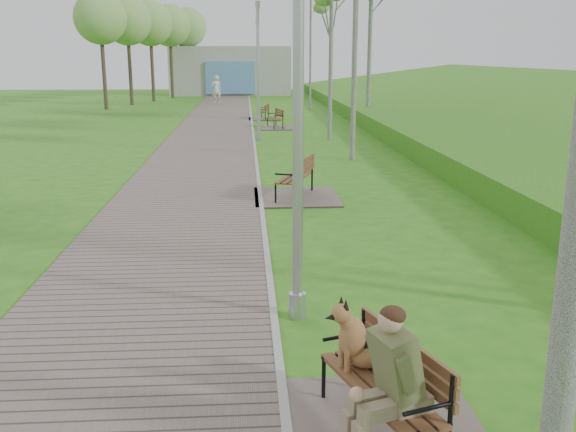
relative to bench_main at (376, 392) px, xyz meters
name	(u,v)px	position (x,y,z in m)	size (l,w,h in m)	color
ground	(286,430)	(-0.78, 0.18, -0.45)	(120.00, 120.00, 0.00)	#2B6E19
walkway	(211,137)	(-2.53, 21.68, -0.43)	(3.50, 67.00, 0.04)	#6C5D57
kerb	(253,136)	(-0.78, 21.68, -0.43)	(0.10, 67.00, 0.05)	#999993
embankment	(550,139)	(11.22, 20.18, -0.45)	(14.00, 70.00, 1.60)	#539425
building_north	(231,71)	(-2.28, 51.15, 1.54)	(10.00, 5.20, 4.00)	#9E9E99
bench_main	(376,392)	(0.00, 0.00, 0.00)	(1.85, 2.05, 1.61)	#6C5D57
bench_second	(295,189)	(0.04, 9.94, -0.22)	(1.99, 2.21, 1.22)	#6C5D57
bench_third	(275,124)	(0.28, 24.95, -0.25)	(1.78, 1.97, 1.09)	#6C5D57
bench_far	(264,116)	(-0.14, 29.15, -0.27)	(1.63, 1.81, 1.00)	#6C5D57
lamp_post_near	(298,105)	(-0.47, 2.75, 2.30)	(0.23, 0.23, 5.90)	#A4A7AC
lamp_post_second	(258,76)	(-0.57, 20.88, 2.04)	(0.21, 0.21, 5.34)	#A4A7AC
lamp_post_third	(258,71)	(-0.37, 31.73, 1.99)	(0.20, 0.20, 5.22)	#A4A7AC
pedestrian_near	(216,89)	(-3.10, 40.76, 0.51)	(0.70, 0.46, 1.93)	silver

